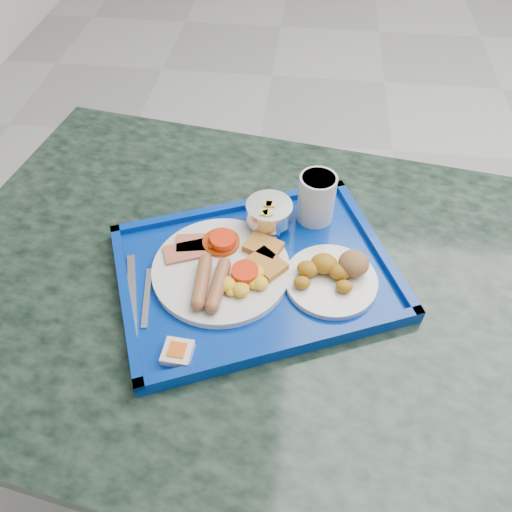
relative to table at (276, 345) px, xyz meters
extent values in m
cylinder|color=slate|center=(0.00, 0.00, -0.58)|extent=(0.60, 0.60, 0.03)
cylinder|color=slate|center=(0.00, 0.00, -0.20)|extent=(0.12, 0.12, 0.73)
cube|color=black|center=(0.00, 0.00, 0.19)|extent=(1.40, 1.04, 0.04)
cube|color=#032B94|center=(-0.05, 0.01, 0.21)|extent=(0.58, 0.51, 0.02)
cube|color=#032B94|center=(-0.11, 0.17, 0.23)|extent=(0.45, 0.20, 0.01)
cube|color=#032B94|center=(0.02, -0.14, 0.23)|extent=(0.45, 0.20, 0.01)
cube|color=#032B94|center=(0.17, 0.10, 0.23)|extent=(0.15, 0.33, 0.01)
cube|color=#032B94|center=(-0.26, -0.08, 0.23)|extent=(0.15, 0.33, 0.01)
cylinder|color=silver|center=(-0.11, 0.00, 0.23)|extent=(0.25, 0.25, 0.01)
cube|color=#D16A53|center=(-0.16, 0.05, 0.24)|extent=(0.09, 0.06, 0.01)
cube|color=#D16A53|center=(-0.17, 0.03, 0.24)|extent=(0.09, 0.07, 0.01)
cylinder|color=#AB3607|center=(-0.12, 0.06, 0.24)|extent=(0.07, 0.07, 0.01)
sphere|color=#AB3607|center=(-0.10, 0.08, 0.25)|extent=(0.01, 0.01, 0.01)
sphere|color=#AB3607|center=(-0.11, 0.06, 0.25)|extent=(0.01, 0.01, 0.01)
sphere|color=#AB3607|center=(-0.10, 0.07, 0.25)|extent=(0.01, 0.01, 0.01)
sphere|color=#AB3607|center=(-0.13, 0.07, 0.25)|extent=(0.01, 0.01, 0.01)
sphere|color=#AB3607|center=(-0.13, 0.06, 0.25)|extent=(0.01, 0.01, 0.01)
sphere|color=#AB3607|center=(-0.12, 0.05, 0.25)|extent=(0.01, 0.01, 0.01)
sphere|color=#AB3607|center=(-0.12, 0.07, 0.25)|extent=(0.01, 0.01, 0.01)
sphere|color=#AB3607|center=(-0.11, 0.06, 0.25)|extent=(0.01, 0.01, 0.01)
sphere|color=#AB3607|center=(-0.13, 0.04, 0.25)|extent=(0.01, 0.01, 0.01)
sphere|color=#AB3607|center=(-0.11, 0.07, 0.25)|extent=(0.01, 0.01, 0.01)
sphere|color=#AB3607|center=(-0.09, 0.07, 0.25)|extent=(0.01, 0.01, 0.01)
sphere|color=#AB3607|center=(-0.12, 0.08, 0.25)|extent=(0.01, 0.01, 0.01)
sphere|color=#AB3607|center=(-0.13, 0.07, 0.25)|extent=(0.01, 0.01, 0.01)
sphere|color=#AB3607|center=(-0.13, 0.07, 0.25)|extent=(0.01, 0.01, 0.01)
cube|color=#BF772F|center=(-0.04, 0.06, 0.24)|extent=(0.08, 0.07, 0.01)
cube|color=#BF772F|center=(-0.03, 0.01, 0.24)|extent=(0.08, 0.08, 0.01)
cylinder|color=brown|center=(-0.13, -0.04, 0.25)|extent=(0.03, 0.09, 0.02)
cylinder|color=brown|center=(-0.10, -0.05, 0.25)|extent=(0.03, 0.09, 0.02)
ellipsoid|color=yellow|center=(-0.04, -0.01, 0.25)|extent=(0.03, 0.03, 0.02)
ellipsoid|color=yellow|center=(-0.03, -0.03, 0.24)|extent=(0.02, 0.02, 0.01)
ellipsoid|color=yellow|center=(-0.05, -0.01, 0.24)|extent=(0.02, 0.02, 0.01)
ellipsoid|color=yellow|center=(-0.09, -0.04, 0.25)|extent=(0.03, 0.03, 0.02)
ellipsoid|color=yellow|center=(-0.06, -0.02, 0.25)|extent=(0.03, 0.03, 0.02)
ellipsoid|color=yellow|center=(-0.06, -0.05, 0.25)|extent=(0.03, 0.03, 0.02)
ellipsoid|color=yellow|center=(-0.04, -0.02, 0.24)|extent=(0.02, 0.02, 0.02)
ellipsoid|color=yellow|center=(-0.06, -0.02, 0.24)|extent=(0.03, 0.03, 0.02)
ellipsoid|color=yellow|center=(-0.06, -0.05, 0.25)|extent=(0.03, 0.03, 0.02)
ellipsoid|color=yellow|center=(-0.08, -0.05, 0.24)|extent=(0.02, 0.02, 0.01)
ellipsoid|color=yellow|center=(-0.04, -0.03, 0.24)|extent=(0.02, 0.02, 0.02)
ellipsoid|color=yellow|center=(-0.03, -0.03, 0.25)|extent=(0.03, 0.03, 0.02)
cylinder|color=red|center=(-0.11, 0.05, 0.25)|extent=(0.05, 0.05, 0.01)
cylinder|color=red|center=(-0.06, -0.02, 0.25)|extent=(0.05, 0.05, 0.01)
cylinder|color=silver|center=(0.09, 0.00, 0.23)|extent=(0.16, 0.16, 0.01)
ellipsoid|color=#9F6712|center=(0.11, -0.02, 0.24)|extent=(0.03, 0.02, 0.02)
ellipsoid|color=#9F6712|center=(0.10, 0.01, 0.25)|extent=(0.04, 0.03, 0.03)
ellipsoid|color=#9F6712|center=(0.07, 0.02, 0.25)|extent=(0.05, 0.04, 0.03)
ellipsoid|color=#9F6712|center=(0.05, 0.01, 0.25)|extent=(0.04, 0.03, 0.03)
ellipsoid|color=#9F6712|center=(0.04, -0.02, 0.24)|extent=(0.03, 0.02, 0.02)
ellipsoid|color=brown|center=(0.13, 0.02, 0.26)|extent=(0.05, 0.05, 0.04)
cylinder|color=#BCBCBF|center=(-0.03, 0.13, 0.23)|extent=(0.06, 0.06, 0.01)
cylinder|color=#BCBCBF|center=(-0.03, 0.13, 0.24)|extent=(0.02, 0.02, 0.02)
cylinder|color=#BCBCBF|center=(-0.03, 0.13, 0.26)|extent=(0.09, 0.09, 0.03)
cube|color=#EADA59|center=(-0.04, 0.13, 0.28)|extent=(0.02, 0.02, 0.01)
cube|color=#EADA59|center=(-0.03, 0.10, 0.28)|extent=(0.02, 0.02, 0.01)
cube|color=#EADA59|center=(-0.03, 0.13, 0.28)|extent=(0.02, 0.02, 0.01)
cube|color=#EADA59|center=(-0.04, 0.10, 0.28)|extent=(0.02, 0.02, 0.01)
cylinder|color=silver|center=(0.05, 0.17, 0.27)|extent=(0.07, 0.07, 0.10)
cylinder|color=orange|center=(0.05, 0.17, 0.32)|extent=(0.06, 0.06, 0.01)
cube|color=#BCBCBF|center=(-0.22, -0.07, 0.22)|extent=(0.03, 0.13, 0.00)
ellipsoid|color=#BCBCBF|center=(-0.21, 0.01, 0.23)|extent=(0.03, 0.04, 0.01)
cube|color=#BCBCBF|center=(-0.25, -0.07, 0.22)|extent=(0.07, 0.19, 0.00)
cube|color=silver|center=(-0.15, -0.17, 0.23)|extent=(0.05, 0.05, 0.02)
cube|color=orange|center=(-0.15, -0.17, 0.24)|extent=(0.03, 0.03, 0.00)
camera|label=1|loc=(0.02, -0.56, 0.91)|focal=35.00mm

